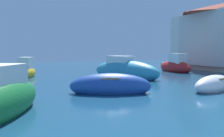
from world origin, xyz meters
TOP-DOWN VIEW (x-y plane):
  - moored_boat_0 at (-3.49, 6.12)m, footprint 4.08×2.66m
  - moored_boat_1 at (-6.86, 15.01)m, footprint 2.34×3.51m
  - moored_boat_2 at (1.65, 4.85)m, footprint 3.46×2.14m
  - moored_boat_4 at (6.63, 14.55)m, footprint 1.61×4.23m
  - moored_boat_7 at (-0.05, 11.77)m, footprint 4.09×6.27m
  - waterfront_building_far at (13.00, 15.80)m, footprint 6.35×8.91m

SIDE VIEW (x-z plane):
  - moored_boat_2 at x=1.65m, z-range -0.22..0.78m
  - moored_boat_0 at x=-3.49m, z-range -0.27..0.95m
  - moored_boat_1 at x=-6.86m, z-range -0.43..1.30m
  - moored_boat_4 at x=6.63m, z-range -0.52..1.54m
  - moored_boat_7 at x=-0.05m, z-range -0.48..1.51m
  - waterfront_building_far at x=13.00m, z-range 0.55..7.09m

